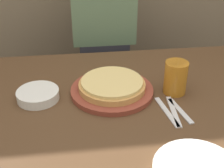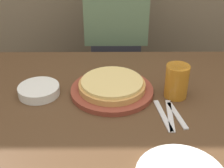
{
  "view_description": "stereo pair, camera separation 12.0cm",
  "coord_description": "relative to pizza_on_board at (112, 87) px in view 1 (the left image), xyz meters",
  "views": [
    {
      "loc": [
        -0.2,
        -0.9,
        1.37
      ],
      "look_at": [
        -0.07,
        0.13,
        0.76
      ],
      "focal_mm": 50.0,
      "sensor_mm": 36.0,
      "label": 1
    },
    {
      "loc": [
        -0.08,
        -0.91,
        1.37
      ],
      "look_at": [
        -0.07,
        0.13,
        0.76
      ],
      "focal_mm": 50.0,
      "sensor_mm": 36.0,
      "label": 2
    }
  ],
  "objects": [
    {
      "name": "side_bowl",
      "position": [
        -0.28,
        -0.01,
        -0.01
      ],
      "size": [
        0.16,
        0.16,
        0.04
      ],
      "color": "silver",
      "rests_on": "dining_table"
    },
    {
      "name": "dinner_knife",
      "position": [
        0.2,
        -0.15,
        -0.02
      ],
      "size": [
        0.03,
        0.19,
        0.0
      ],
      "color": "silver",
      "rests_on": "dining_table"
    },
    {
      "name": "diner_person",
      "position": [
        0.03,
        0.6,
        -0.1
      ],
      "size": [
        0.34,
        0.2,
        1.32
      ],
      "color": "#33333D",
      "rests_on": "ground_plane"
    },
    {
      "name": "pizza_on_board",
      "position": [
        0.0,
        0.0,
        0.0
      ],
      "size": [
        0.32,
        0.32,
        0.06
      ],
      "color": "brown",
      "rests_on": "dining_table"
    },
    {
      "name": "beer_glass",
      "position": [
        0.24,
        -0.02,
        0.05
      ],
      "size": [
        0.09,
        0.09,
        0.13
      ],
      "color": "#B7701E",
      "rests_on": "dining_table"
    },
    {
      "name": "fork",
      "position": [
        0.18,
        -0.15,
        -0.02
      ],
      "size": [
        0.05,
        0.19,
        0.0
      ],
      "color": "silver",
      "rests_on": "dining_table"
    },
    {
      "name": "spoon",
      "position": [
        0.23,
        -0.15,
        -0.02
      ],
      "size": [
        0.05,
        0.16,
        0.0
      ],
      "color": "silver",
      "rests_on": "dining_table"
    }
  ]
}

